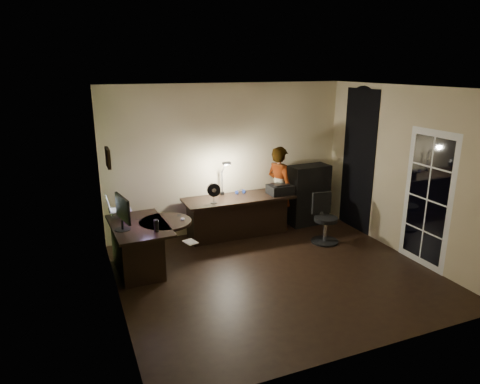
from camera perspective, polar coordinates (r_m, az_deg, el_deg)
name	(u,v)px	position (r m, az deg, el deg)	size (l,w,h in m)	color
floor	(276,274)	(6.52, 4.81, -10.81)	(4.50, 4.00, 0.01)	black
ceiling	(281,87)	(5.81, 5.46, 13.72)	(4.50, 4.00, 0.01)	silver
wall_back	(228,159)	(7.81, -1.65, 4.42)	(4.50, 0.01, 2.70)	beige
wall_front	(371,237)	(4.44, 17.10, -5.77)	(4.50, 0.01, 2.70)	beige
wall_left	(112,206)	(5.41, -16.65, -1.74)	(0.01, 4.00, 2.70)	beige
wall_right	(404,172)	(7.31, 21.04, 2.50)	(0.01, 4.00, 2.70)	beige
green_wall_overlay	(114,205)	(5.41, -16.50, -1.72)	(0.00, 4.00, 2.70)	#476228
arched_doorway	(358,161)	(8.16, 15.48, 4.00)	(0.01, 0.90, 2.60)	black
french_door	(427,200)	(7.00, 23.71, -0.94)	(0.02, 0.92, 2.10)	white
framed_picture	(108,158)	(5.72, -17.21, 4.38)	(0.04, 0.30, 0.25)	black
desk_left	(141,247)	(6.61, -13.12, -7.22)	(0.79, 1.28, 0.74)	black
desk_right	(239,217)	(7.70, -0.17, -3.32)	(1.97, 0.69, 0.74)	black
cabinet	(308,195)	(8.37, 9.10, -0.38)	(0.78, 0.39, 1.16)	black
laptop_stand	(120,214)	(6.88, -15.69, -2.78)	(0.25, 0.21, 0.10)	silver
laptop	(119,203)	(6.82, -15.80, -1.38)	(0.36, 0.33, 0.24)	silver
monitor	(122,218)	(6.28, -15.47, -3.36)	(0.11, 0.55, 0.36)	black
mouse	(183,219)	(6.55, -7.64, -3.60)	(0.06, 0.09, 0.03)	silver
phone	(179,215)	(6.76, -8.11, -3.10)	(0.06, 0.12, 0.01)	black
pen	(139,220)	(6.67, -13.38, -3.64)	(0.01, 0.13, 0.01)	black
speaker	(156,226)	(6.14, -11.11, -4.44)	(0.07, 0.07, 0.18)	black
notepad	(190,242)	(5.74, -6.63, -6.63)	(0.14, 0.20, 0.01)	silver
desk_fan	(214,193)	(7.23, -3.54, -0.17)	(0.23, 0.12, 0.35)	black
headphones	(240,192)	(7.79, 0.04, 0.05)	(0.18, 0.07, 0.08)	navy
printer	(280,189)	(7.80, 5.35, 0.40)	(0.43, 0.33, 0.19)	black
desk_lamp	(222,176)	(7.65, -2.42, 2.13)	(0.17, 0.32, 0.70)	black
office_chair	(326,219)	(7.56, 11.38, -3.56)	(0.48, 0.48, 0.86)	black
person	(279,188)	(8.00, 5.27, 0.51)	(0.56, 0.38, 1.58)	#D8A88C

